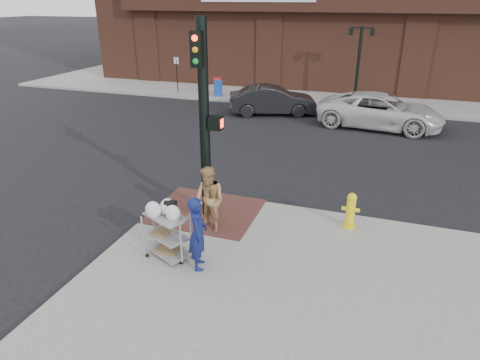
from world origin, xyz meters
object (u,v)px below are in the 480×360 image
at_px(sedan_dark, 273,100).
at_px(fire_hydrant, 351,210).
at_px(lamp_post, 359,56).
at_px(pedestrian_tan, 209,200).
at_px(woman_blue, 198,233).
at_px(minivan_white, 380,111).
at_px(utility_cart, 167,232).
at_px(traffic_signal_pole, 205,117).

distance_m(sedan_dark, fire_hydrant, 12.05).
distance_m(lamp_post, pedestrian_tan, 16.22).
distance_m(woman_blue, pedestrian_tan, 1.58).
bearing_deg(sedan_dark, lamp_post, -65.07).
relative_size(pedestrian_tan, minivan_white, 0.30).
bearing_deg(pedestrian_tan, sedan_dark, 118.44).
height_order(pedestrian_tan, utility_cart, pedestrian_tan).
bearing_deg(minivan_white, sedan_dark, 87.79).
distance_m(traffic_signal_pole, utility_cart, 2.99).
bearing_deg(traffic_signal_pole, pedestrian_tan, -62.93).
distance_m(woman_blue, utility_cart, 0.86).
xyz_separation_m(woman_blue, minivan_white, (3.20, 13.07, -0.20)).
distance_m(sedan_dark, utility_cart, 13.71).
bearing_deg(lamp_post, sedan_dark, -135.24).
bearing_deg(lamp_post, pedestrian_tan, -97.41).
distance_m(traffic_signal_pole, woman_blue, 3.07).
bearing_deg(sedan_dark, minivan_white, -117.76).
height_order(lamp_post, pedestrian_tan, lamp_post).
distance_m(lamp_post, utility_cart, 17.67).
distance_m(traffic_signal_pole, minivan_white, 11.65).
height_order(woman_blue, pedestrian_tan, pedestrian_tan).
xyz_separation_m(lamp_post, woman_blue, (-1.70, -17.54, -1.65)).
xyz_separation_m(traffic_signal_pole, minivan_white, (3.98, 10.76, -2.06)).
bearing_deg(pedestrian_tan, traffic_signal_pole, 137.67).
distance_m(minivan_white, utility_cart, 13.53).
relative_size(woman_blue, utility_cart, 1.20).
bearing_deg(utility_cart, woman_blue, -10.39).
bearing_deg(traffic_signal_pole, fire_hydrant, 7.97).
xyz_separation_m(traffic_signal_pole, pedestrian_tan, (0.40, -0.78, -1.84)).
distance_m(traffic_signal_pole, fire_hydrant, 4.31).
relative_size(woman_blue, minivan_white, 0.30).
height_order(traffic_signal_pole, fire_hydrant, traffic_signal_pole).
distance_m(minivan_white, fire_hydrant, 10.25).
bearing_deg(pedestrian_tan, minivan_white, 93.35).
bearing_deg(woman_blue, lamp_post, -27.75).
relative_size(traffic_signal_pole, utility_cart, 3.65).
bearing_deg(minivan_white, pedestrian_tan, 168.48).
bearing_deg(fire_hydrant, utility_cart, -144.30).
xyz_separation_m(lamp_post, pedestrian_tan, (-2.08, -16.00, -1.63)).
bearing_deg(pedestrian_tan, utility_cart, -87.21).
distance_m(woman_blue, fire_hydrant, 4.06).
bearing_deg(utility_cart, traffic_signal_pole, 88.71).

